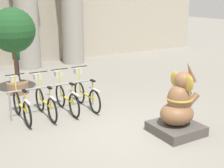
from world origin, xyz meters
The scene contains 11 objects.
ground_plane centered at (0.00, 0.00, 0.00)m, with size 60.00×60.00×0.00m, color gray.
column_middle centered at (0.00, 7.60, 2.62)m, with size 1.24×1.24×5.16m.
column_right centered at (2.07, 7.60, 2.62)m, with size 1.24×1.24×5.16m.
bike_rack centered at (-0.98, 1.95, 0.56)m, with size 2.40×0.05×0.77m.
bicycle_0 centered at (-1.87, 1.87, 0.41)m, with size 0.48×1.61×1.11m.
bicycle_1 centered at (-1.28, 1.82, 0.41)m, with size 0.48×1.61×1.11m.
bicycle_2 centered at (-0.68, 1.85, 0.41)m, with size 0.48×1.61×1.11m.
bicycle_3 centered at (-0.08, 1.87, 0.41)m, with size 0.48×1.61×1.11m.
elephant_statue centered at (0.98, -0.69, 0.56)m, with size 1.02×1.02×1.66m.
person_pedestrian centered at (-1.03, 5.57, 1.00)m, with size 0.22×0.47×1.68m.
potted_tree centered at (-1.38, 4.20, 1.89)m, with size 1.37×1.37×2.69m.
Camera 1 is at (-3.65, -5.59, 3.04)m, focal length 50.00 mm.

